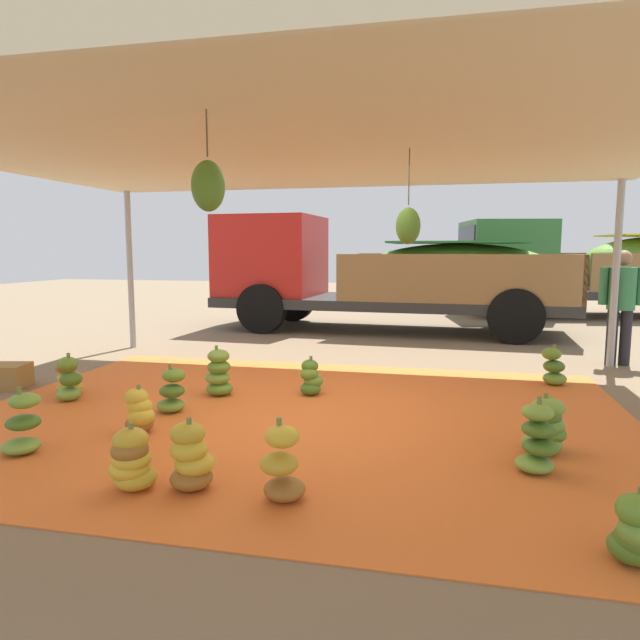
{
  "coord_description": "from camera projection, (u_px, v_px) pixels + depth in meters",
  "views": [
    {
      "loc": [
        1.44,
        -5.3,
        1.68
      ],
      "look_at": [
        -0.11,
        1.65,
        0.78
      ],
      "focal_mm": 31.31,
      "sensor_mm": 36.0,
      "label": 1
    }
  ],
  "objects": [
    {
      "name": "cargo_truck_far",
      "position": [
        600.0,
        266.0,
        14.03
      ],
      "size": [
        7.29,
        3.48,
        2.4
      ],
      "color": "#2D2D2D",
      "rests_on": "ground"
    },
    {
      "name": "worker_0",
      "position": [
        621.0,
        299.0,
        8.07
      ],
      "size": [
        0.61,
        0.37,
        1.67
      ],
      "color": "#26262D",
      "rests_on": "ground"
    },
    {
      "name": "banana_bunch_9",
      "position": [
        554.0,
        368.0,
        6.92
      ],
      "size": [
        0.42,
        0.4,
        0.51
      ],
      "color": "#6B9E38",
      "rests_on": "tarp_orange"
    },
    {
      "name": "cargo_truck_main",
      "position": [
        377.0,
        272.0,
        11.59
      ],
      "size": [
        7.26,
        2.62,
        2.4
      ],
      "color": "#2D2D2D",
      "rests_on": "ground"
    },
    {
      "name": "banana_bunch_5",
      "position": [
        172.0,
        392.0,
        5.75
      ],
      "size": [
        0.36,
        0.35,
        0.51
      ],
      "color": "#75A83D",
      "rests_on": "tarp_orange"
    },
    {
      "name": "banana_bunch_1",
      "position": [
        69.0,
        381.0,
        6.18
      ],
      "size": [
        0.35,
        0.35,
        0.54
      ],
      "color": "#75A83D",
      "rests_on": "tarp_orange"
    },
    {
      "name": "banana_bunch_7",
      "position": [
        538.0,
        441.0,
        4.19
      ],
      "size": [
        0.38,
        0.38,
        0.58
      ],
      "color": "#75A83D",
      "rests_on": "tarp_orange"
    },
    {
      "name": "banana_bunch_3",
      "position": [
        639.0,
        531.0,
        2.95
      ],
      "size": [
        0.36,
        0.35,
        0.43
      ],
      "color": "#477523",
      "rests_on": "tarp_orange"
    },
    {
      "name": "banana_bunch_12",
      "position": [
        139.0,
        412.0,
        5.09
      ],
      "size": [
        0.39,
        0.39,
        0.45
      ],
      "color": "#996628",
      "rests_on": "tarp_orange"
    },
    {
      "name": "banana_bunch_0",
      "position": [
        191.0,
        458.0,
        3.89
      ],
      "size": [
        0.41,
        0.41,
        0.52
      ],
      "color": "#996628",
      "rests_on": "tarp_orange"
    },
    {
      "name": "banana_bunch_8",
      "position": [
        23.0,
        426.0,
        4.6
      ],
      "size": [
        0.42,
        0.42,
        0.56
      ],
      "color": "#75A83D",
      "rests_on": "tarp_orange"
    },
    {
      "name": "banana_bunch_4",
      "position": [
        69.0,
        378.0,
        6.52
      ],
      "size": [
        0.4,
        0.4,
        0.43
      ],
      "color": "gold",
      "rests_on": "tarp_orange"
    },
    {
      "name": "banana_bunch_2",
      "position": [
        311.0,
        378.0,
        6.46
      ],
      "size": [
        0.35,
        0.34,
        0.45
      ],
      "color": "#477523",
      "rests_on": "tarp_orange"
    },
    {
      "name": "ground_plane",
      "position": [
        346.0,
        360.0,
        8.56
      ],
      "size": [
        40.0,
        40.0,
        0.0
      ],
      "primitive_type": "plane",
      "color": "#7F6B51"
    },
    {
      "name": "banana_bunch_6",
      "position": [
        132.0,
        461.0,
        3.88
      ],
      "size": [
        0.42,
        0.4,
        0.48
      ],
      "color": "gold",
      "rests_on": "tarp_orange"
    },
    {
      "name": "tent_canopy",
      "position": [
        292.0,
        148.0,
        5.23
      ],
      "size": [
        8.0,
        7.0,
        2.71
      ],
      "color": "#9EA0A5",
      "rests_on": "ground"
    },
    {
      "name": "banana_bunch_11",
      "position": [
        219.0,
        374.0,
        6.42
      ],
      "size": [
        0.42,
        0.41,
        0.58
      ],
      "color": "#60932D",
      "rests_on": "tarp_orange"
    },
    {
      "name": "banana_bunch_10",
      "position": [
        545.0,
        426.0,
        4.62
      ],
      "size": [
        0.46,
        0.46,
        0.5
      ],
      "color": "#6B9E38",
      "rests_on": "tarp_orange"
    },
    {
      "name": "tarp_orange",
      "position": [
        295.0,
        416.0,
        5.65
      ],
      "size": [
        6.68,
        5.13,
        0.01
      ],
      "primitive_type": "cube",
      "color": "orange",
      "rests_on": "ground"
    },
    {
      "name": "banana_bunch_13",
      "position": [
        282.0,
        466.0,
        3.7
      ],
      "size": [
        0.41,
        0.41,
        0.57
      ],
      "color": "#996628",
      "rests_on": "tarp_orange"
    },
    {
      "name": "crate_0",
      "position": [
        8.0,
        376.0,
        6.8
      ],
      "size": [
        0.52,
        0.49,
        0.29
      ],
      "primitive_type": "cube",
      "rotation": [
        0.0,
        0.0,
        0.21
      ],
      "color": "olive",
      "rests_on": "ground"
    }
  ]
}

